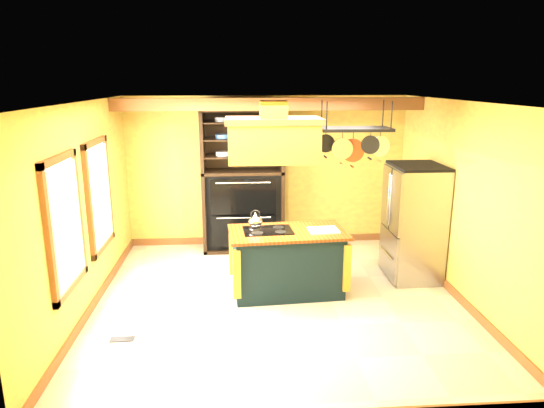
{
  "coord_description": "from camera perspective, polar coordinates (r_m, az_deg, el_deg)",
  "views": [
    {
      "loc": [
        -0.53,
        -6.14,
        2.97
      ],
      "look_at": [
        -0.07,
        0.3,
        1.31
      ],
      "focal_mm": 32.0,
      "sensor_mm": 36.0,
      "label": 1
    }
  ],
  "objects": [
    {
      "name": "floor",
      "position": [
        6.84,
        0.74,
        -11.29
      ],
      "size": [
        5.0,
        5.0,
        0.0
      ],
      "primitive_type": "plane",
      "color": "beige",
      "rests_on": "ground"
    },
    {
      "name": "ceiling",
      "position": [
        6.17,
        0.82,
        11.93
      ],
      "size": [
        5.0,
        5.0,
        0.0
      ],
      "primitive_type": "plane",
      "rotation": [
        3.14,
        0.0,
        0.0
      ],
      "color": "white",
      "rests_on": "wall_back"
    },
    {
      "name": "wall_back",
      "position": [
        8.81,
        -0.61,
        3.84
      ],
      "size": [
        5.0,
        0.02,
        2.7
      ],
      "primitive_type": "cube",
      "color": "gold",
      "rests_on": "floor"
    },
    {
      "name": "wall_front",
      "position": [
        4.02,
        3.85,
        -9.36
      ],
      "size": [
        5.0,
        0.02,
        2.7
      ],
      "primitive_type": "cube",
      "color": "gold",
      "rests_on": "floor"
    },
    {
      "name": "wall_left",
      "position": [
        6.65,
        -21.22,
        -0.67
      ],
      "size": [
        0.02,
        5.0,
        2.7
      ],
      "primitive_type": "cube",
      "color": "gold",
      "rests_on": "floor"
    },
    {
      "name": "wall_right",
      "position": [
        7.04,
        21.51,
        0.1
      ],
      "size": [
        0.02,
        5.0,
        2.7
      ],
      "primitive_type": "cube",
      "color": "gold",
      "rests_on": "floor"
    },
    {
      "name": "ceiling_beam",
      "position": [
        7.87,
        -0.27,
        11.67
      ],
      "size": [
        5.0,
        0.15,
        0.2
      ],
      "primitive_type": "cube",
      "color": "brown",
      "rests_on": "ceiling"
    },
    {
      "name": "window_near",
      "position": [
        5.89,
        -23.14,
        -2.21
      ],
      "size": [
        0.06,
        1.06,
        1.56
      ],
      "color": "brown",
      "rests_on": "wall_left"
    },
    {
      "name": "window_far",
      "position": [
        7.19,
        -19.64,
        0.97
      ],
      "size": [
        0.06,
        1.06,
        1.56
      ],
      "color": "brown",
      "rests_on": "wall_left"
    },
    {
      "name": "kitchen_island",
      "position": [
        6.93,
        1.79,
        -6.72
      ],
      "size": [
        1.69,
        1.02,
        1.11
      ],
      "rotation": [
        0.0,
        0.0,
        0.07
      ],
      "color": "black",
      "rests_on": "floor"
    },
    {
      "name": "range_hood",
      "position": [
        6.49,
        0.16,
        7.84
      ],
      "size": [
        1.27,
        0.72,
        0.8
      ],
      "color": "gold",
      "rests_on": "ceiling"
    },
    {
      "name": "pot_rack",
      "position": [
        6.67,
        9.75,
        7.8
      ],
      "size": [
        1.02,
        0.47,
        0.83
      ],
      "color": "black",
      "rests_on": "ceiling"
    },
    {
      "name": "refrigerator",
      "position": [
        7.64,
        16.26,
        -2.37
      ],
      "size": [
        0.75,
        0.88,
        1.72
      ],
      "color": "#989AA0",
      "rests_on": "floor"
    },
    {
      "name": "hutch",
      "position": [
        8.61,
        -3.41,
        0.86
      ],
      "size": [
        1.42,
        0.64,
        2.51
      ],
      "color": "black",
      "rests_on": "floor"
    },
    {
      "name": "floor_register",
      "position": [
        6.18,
        -17.22,
        -14.95
      ],
      "size": [
        0.28,
        0.13,
        0.01
      ],
      "primitive_type": "cube",
      "rotation": [
        0.0,
        0.0,
        0.03
      ],
      "color": "black",
      "rests_on": "floor"
    }
  ]
}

